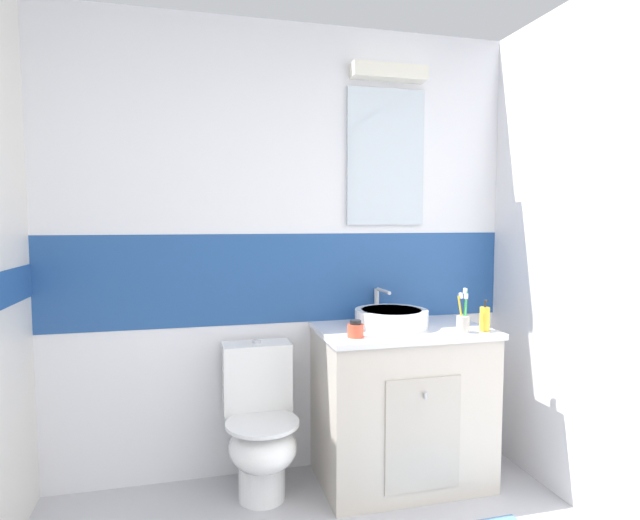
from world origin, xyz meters
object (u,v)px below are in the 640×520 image
Objects in this scene: toothbrush_cup at (463,321)px; toilet at (261,426)px; sink_basin at (391,317)px; soap_dispenser at (485,319)px; hair_gel_jar at (355,330)px.

toilet is at bearing 167.51° from toothbrush_cup.
sink_basin is 2.65× the size of soap_dispenser.
sink_basin reaches higher than hair_gel_jar.
soap_dispenser is at bearing 0.90° from toothbrush_cup.
hair_gel_jar is (-0.70, 0.03, -0.03)m from soap_dispenser.
toilet is at bearing 168.94° from soap_dispenser.
soap_dispenser reaches higher than toilet.
toilet is 0.72m from hair_gel_jar.
toothbrush_cup is (1.02, -0.23, 0.54)m from toilet.
toilet is 4.73× the size of soap_dispenser.
hair_gel_jar reaches higher than toilet.
toothbrush_cup is 2.69× the size of hair_gel_jar.
sink_basin is 0.48m from soap_dispenser.
toothbrush_cup is (0.30, -0.22, 0.01)m from sink_basin.
sink_basin reaches higher than soap_dispenser.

